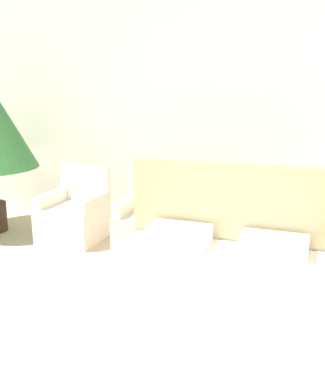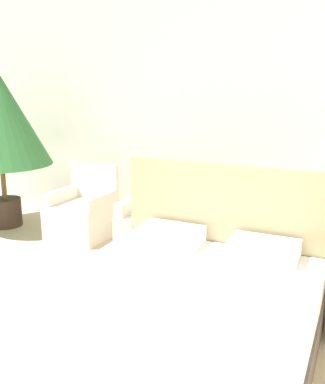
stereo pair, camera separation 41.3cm
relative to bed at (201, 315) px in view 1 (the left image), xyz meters
name	(u,v)px [view 1 (the left image)]	position (x,y,z in m)	size (l,w,h in m)	color
wall_back	(187,111)	(-0.83, 2.45, 1.19)	(10.00, 0.06, 2.90)	silver
bed	(201,315)	(0.00, 0.00, 0.00)	(1.74, 2.09, 1.12)	#4C4238
armchair_near_window_left	(74,218)	(-1.94, 1.63, 0.00)	(0.66, 0.65, 0.83)	beige
armchair_near_window_right	(150,226)	(-0.99, 1.63, 0.00)	(0.70, 0.68, 0.83)	beige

